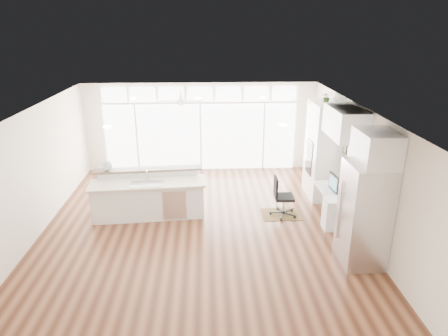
{
  "coord_description": "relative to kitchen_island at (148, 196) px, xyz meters",
  "views": [
    {
      "loc": [
        0.19,
        -7.93,
        4.38
      ],
      "look_at": [
        0.57,
        0.6,
        1.25
      ],
      "focal_mm": 32.0,
      "sensor_mm": 36.0,
      "label": 1
    }
  ],
  "objects": [
    {
      "name": "oven_cabinet",
      "position": [
        4.38,
        1.06,
        0.72
      ],
      "size": [
        0.64,
        1.2,
        2.5
      ],
      "primitive_type": "cube",
      "color": "white",
      "rests_on": "floor"
    },
    {
      "name": "ceiling_fan",
      "position": [
        0.71,
        2.06,
        1.95
      ],
      "size": [
        1.16,
        1.16,
        0.32
      ],
      "primitive_type": "cube",
      "color": "white",
      "rests_on": "ceiling"
    },
    {
      "name": "desk_nook",
      "position": [
        4.34,
        -0.44,
        -0.15
      ],
      "size": [
        0.72,
        1.3,
        0.76
      ],
      "primitive_type": "cube",
      "color": "white",
      "rests_on": "floor"
    },
    {
      "name": "ceiling",
      "position": [
        1.21,
        -0.74,
        2.17
      ],
      "size": [
        7.0,
        8.0,
        0.02
      ],
      "primitive_type": "cube",
      "color": "white",
      "rests_on": "wall_back"
    },
    {
      "name": "rug",
      "position": [
        3.17,
        -0.06,
        -0.52
      ],
      "size": [
        0.95,
        0.69,
        0.01
      ],
      "primitive_type": "cube",
      "rotation": [
        0.0,
        0.0,
        0.01
      ],
      "color": "#3D2A13",
      "rests_on": "floor"
    },
    {
      "name": "office_chair",
      "position": [
        3.21,
        -0.1,
        -0.05
      ],
      "size": [
        0.51,
        0.48,
        0.97
      ],
      "primitive_type": "cube",
      "rotation": [
        0.0,
        0.0,
        -0.02
      ],
      "color": "black",
      "rests_on": "floor"
    },
    {
      "name": "wall_left",
      "position": [
        -2.29,
        -0.74,
        0.82
      ],
      "size": [
        0.04,
        8.0,
        2.7
      ],
      "primitive_type": "cube",
      "color": "white",
      "rests_on": "floor"
    },
    {
      "name": "framed_photos",
      "position": [
        4.67,
        0.18,
        0.87
      ],
      "size": [
        0.06,
        0.22,
        0.8
      ],
      "primitive_type": "cube",
      "color": "black",
      "rests_on": "wall_right"
    },
    {
      "name": "keyboard",
      "position": [
        4.09,
        -0.44,
        0.24
      ],
      "size": [
        0.18,
        0.37,
        0.02
      ],
      "primitive_type": "cube",
      "rotation": [
        0.0,
        0.0,
        -0.13
      ],
      "color": "white",
      "rests_on": "desk_nook"
    },
    {
      "name": "upper_cabinets",
      "position": [
        4.38,
        -0.44,
        1.82
      ],
      "size": [
        0.64,
        1.3,
        0.64
      ],
      "primitive_type": "cube",
      "color": "white",
      "rests_on": "wall_right"
    },
    {
      "name": "wall_right",
      "position": [
        4.71,
        -0.74,
        0.82
      ],
      "size": [
        0.04,
        8.0,
        2.7
      ],
      "primitive_type": "cube",
      "color": "white",
      "rests_on": "floor"
    },
    {
      "name": "refrigerator",
      "position": [
        4.32,
        -2.09,
        0.47
      ],
      "size": [
        0.76,
        0.9,
        2.0
      ],
      "primitive_type": "cube",
      "color": "silver",
      "rests_on": "floor"
    },
    {
      "name": "transom_row",
      "position": [
        1.21,
        3.2,
        1.85
      ],
      "size": [
        5.9,
        0.06,
        0.4
      ],
      "primitive_type": "cube",
      "color": "white",
      "rests_on": "wall_back"
    },
    {
      "name": "wall_back",
      "position": [
        1.21,
        3.26,
        0.82
      ],
      "size": [
        7.0,
        0.04,
        2.7
      ],
      "primitive_type": "cube",
      "color": "white",
      "rests_on": "floor"
    },
    {
      "name": "recessed_lights",
      "position": [
        1.21,
        -0.54,
        2.15
      ],
      "size": [
        3.4,
        3.0,
        0.02
      ],
      "primitive_type": "cube",
      "color": "white",
      "rests_on": "ceiling"
    },
    {
      "name": "glass_wall",
      "position": [
        1.21,
        3.2,
        0.52
      ],
      "size": [
        5.8,
        0.06,
        2.08
      ],
      "primitive_type": "cube",
      "color": "white",
      "rests_on": "wall_back"
    },
    {
      "name": "kitchen_island",
      "position": [
        0.0,
        0.0,
        0.0
      ],
      "size": [
        2.74,
        1.21,
        1.06
      ],
      "primitive_type": "cube",
      "rotation": [
        0.0,
        0.0,
        0.08
      ],
      "color": "white",
      "rests_on": "floor"
    },
    {
      "name": "monitor",
      "position": [
        4.26,
        -0.44,
        0.44
      ],
      "size": [
        0.13,
        0.5,
        0.42
      ],
      "primitive_type": "cube",
      "rotation": [
        0.0,
        0.0,
        0.1
      ],
      "color": "black",
      "rests_on": "desk_nook"
    },
    {
      "name": "desk_window",
      "position": [
        4.67,
        -0.44,
        1.02
      ],
      "size": [
        0.04,
        0.85,
        0.85
      ],
      "primitive_type": "cube",
      "color": "white",
      "rests_on": "wall_right"
    },
    {
      "name": "fishbowl",
      "position": [
        -0.98,
        0.32,
        0.66
      ],
      "size": [
        0.28,
        0.28,
        0.25
      ],
      "primitive_type": "sphere",
      "rotation": [
        0.0,
        0.0,
        0.12
      ],
      "color": "silver",
      "rests_on": "kitchen_island"
    },
    {
      "name": "wall_front",
      "position": [
        1.21,
        -4.74,
        0.82
      ],
      "size": [
        7.0,
        0.04,
        2.7
      ],
      "primitive_type": "cube",
      "color": "white",
      "rests_on": "floor"
    },
    {
      "name": "floor",
      "position": [
        1.21,
        -0.74,
        -0.54
      ],
      "size": [
        7.0,
        8.0,
        0.02
      ],
      "primitive_type": "cube",
      "color": "#452315",
      "rests_on": "ground"
    },
    {
      "name": "potted_plant",
      "position": [
        4.38,
        1.06,
        2.08
      ],
      "size": [
        0.29,
        0.32,
        0.22
      ],
      "primitive_type": "imported",
      "rotation": [
        0.0,
        0.0,
        -0.16
      ],
      "color": "#335D28",
      "rests_on": "oven_cabinet"
    },
    {
      "name": "fridge_cabinet",
      "position": [
        4.38,
        -2.09,
        1.77
      ],
      "size": [
        0.64,
        0.9,
        0.6
      ],
      "primitive_type": "cube",
      "color": "white",
      "rests_on": "wall_right"
    }
  ]
}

